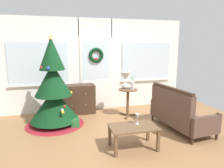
% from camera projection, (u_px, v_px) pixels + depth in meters
% --- Properties ---
extents(ground_plane, '(6.76, 6.76, 0.00)m').
position_uv_depth(ground_plane, '(117.00, 138.00, 4.16)').
color(ground_plane, '#996B42').
extents(back_wall_with_door, '(5.20, 0.19, 2.55)m').
position_uv_depth(back_wall_with_door, '(96.00, 65.00, 5.89)').
color(back_wall_with_door, white).
rests_on(back_wall_with_door, ground).
extents(christmas_tree, '(1.34, 1.34, 2.08)m').
position_uv_depth(christmas_tree, '(54.00, 93.00, 4.75)').
color(christmas_tree, '#4C331E').
rests_on(christmas_tree, ground).
extents(dresser_cabinet, '(0.91, 0.46, 0.78)m').
position_uv_depth(dresser_cabinet, '(78.00, 99.00, 5.63)').
color(dresser_cabinet, '#3D281C').
rests_on(dresser_cabinet, ground).
extents(settee_sofa, '(0.84, 1.56, 0.96)m').
position_uv_depth(settee_sofa, '(178.00, 113.00, 4.54)').
color(settee_sofa, '#3D281C').
rests_on(settee_sofa, ground).
extents(side_table, '(0.50, 0.48, 0.72)m').
position_uv_depth(side_table, '(128.00, 97.00, 5.36)').
color(side_table, brown).
rests_on(side_table, ground).
extents(table_lamp, '(0.28, 0.28, 0.44)m').
position_uv_depth(table_lamp, '(125.00, 78.00, 5.29)').
color(table_lamp, silver).
rests_on(table_lamp, side_table).
extents(flower_vase, '(0.11, 0.10, 0.35)m').
position_uv_depth(flower_vase, '(133.00, 85.00, 5.27)').
color(flower_vase, beige).
rests_on(flower_vase, side_table).
extents(coffee_table, '(0.86, 0.55, 0.42)m').
position_uv_depth(coffee_table, '(133.00, 129.00, 3.71)').
color(coffee_table, brown).
rests_on(coffee_table, ground).
extents(wine_glass, '(0.08, 0.08, 0.20)m').
position_uv_depth(wine_glass, '(137.00, 117.00, 3.77)').
color(wine_glass, silver).
rests_on(wine_glass, coffee_table).
extents(gift_box, '(0.18, 0.17, 0.18)m').
position_uv_depth(gift_box, '(75.00, 123.00, 4.71)').
color(gift_box, '#266633').
rests_on(gift_box, ground).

